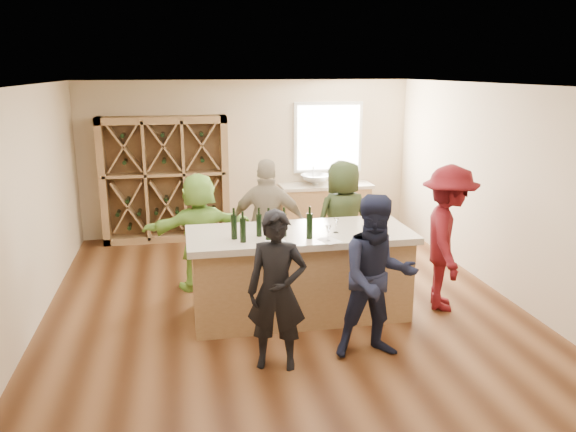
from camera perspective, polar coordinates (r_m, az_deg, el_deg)
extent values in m
cube|color=#57341C|center=(7.42, -0.47, -9.43)|extent=(6.00, 7.00, 0.10)
cube|color=white|center=(6.77, -0.52, 13.58)|extent=(6.00, 7.00, 0.10)
cube|color=beige|center=(10.40, -4.10, 5.92)|extent=(6.00, 0.10, 2.80)
cube|color=beige|center=(3.70, 9.84, -10.89)|extent=(6.00, 0.10, 2.80)
cube|color=beige|center=(7.08, -25.56, 0.31)|extent=(0.10, 7.00, 2.80)
cube|color=beige|center=(8.07, 21.32, 2.38)|extent=(0.10, 7.00, 2.80)
cube|color=white|center=(10.56, 4.10, 7.97)|extent=(1.30, 0.06, 1.30)
cube|color=white|center=(10.53, 4.15, 7.95)|extent=(1.18, 0.01, 1.18)
cube|color=#967147|center=(10.11, -12.36, 3.63)|extent=(2.20, 0.45, 2.20)
cube|color=#967147|center=(10.52, 3.82, 0.63)|extent=(1.60, 0.58, 0.86)
cube|color=#C1B49D|center=(10.42, 3.86, 3.09)|extent=(1.70, 0.62, 0.06)
imported|color=silver|center=(10.34, 2.80, 3.72)|extent=(0.54, 0.54, 0.19)
cylinder|color=silver|center=(10.50, 2.57, 4.21)|extent=(0.02, 0.02, 0.30)
cube|color=#967147|center=(6.98, 1.18, -6.15)|extent=(2.60, 1.00, 1.00)
cube|color=#C1B49D|center=(6.80, 1.20, -1.90)|extent=(2.72, 1.12, 0.08)
cylinder|color=black|center=(6.48, -5.50, -1.11)|extent=(0.08, 0.08, 0.29)
cylinder|color=black|center=(6.36, -4.60, -1.45)|extent=(0.08, 0.08, 0.28)
cylinder|color=black|center=(6.57, -2.96, -0.95)|extent=(0.08, 0.08, 0.27)
cylinder|color=black|center=(6.43, -1.98, -1.15)|extent=(0.09, 0.09, 0.30)
cylinder|color=black|center=(6.57, -0.42, -0.92)|extent=(0.07, 0.07, 0.27)
cone|color=white|center=(6.30, -0.61, -2.10)|extent=(0.08, 0.08, 0.17)
cone|color=white|center=(6.40, 4.09, -1.81)|extent=(0.09, 0.09, 0.18)
cone|color=white|center=(6.74, 4.91, -1.03)|extent=(0.06, 0.06, 0.16)
cone|color=white|center=(6.81, 9.60, -0.93)|extent=(0.07, 0.07, 0.18)
cube|color=white|center=(6.32, -1.11, -2.81)|extent=(0.24, 0.32, 0.00)
cube|color=white|center=(6.45, 4.26, -2.49)|extent=(0.27, 0.31, 0.00)
cube|color=white|center=(6.71, 8.99, -1.94)|extent=(0.26, 0.33, 0.00)
imported|color=black|center=(5.68, -1.14, -7.63)|extent=(0.70, 0.59, 1.65)
imported|color=#191E38|center=(5.94, 9.08, -6.21)|extent=(0.87, 0.50, 1.76)
imported|color=#590F14|center=(7.33, 15.88, -2.18)|extent=(0.95, 1.32, 1.85)
imported|color=gray|center=(7.72, -2.03, -0.89)|extent=(1.17, 0.81, 1.82)
imported|color=#263319|center=(8.06, 5.57, -0.52)|extent=(0.95, 0.72, 1.75)
imported|color=#8CC64C|center=(7.82, -8.96, -1.54)|extent=(1.60, 0.82, 1.64)
cylinder|color=black|center=(6.48, 2.20, -1.01)|extent=(0.07, 0.07, 0.30)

